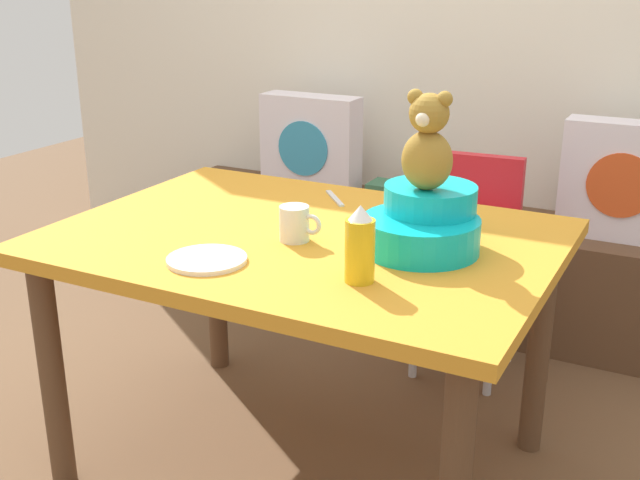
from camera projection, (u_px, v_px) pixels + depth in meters
The scene contains 13 objects.
ground_plane at pixel (305, 463), 2.40m from camera, with size 8.00×8.00×0.00m, color brown.
window_bench at pixel (443, 262), 3.36m from camera, with size 2.60×0.44×0.46m, color brown.
pillow_floral_left at pixel (311, 145), 3.46m from camera, with size 0.44×0.15×0.44m.
pillow_floral_right at pixel (623, 181), 2.90m from camera, with size 0.44×0.15×0.44m.
book_stack at pixel (393, 193), 3.37m from camera, with size 0.20×0.14×0.09m, color #356849.
dining_table at pixel (303, 266), 2.18m from camera, with size 1.35×0.98×0.74m.
highchair at pixel (470, 236), 2.79m from camera, with size 0.34×0.46×0.79m.
infant_seat_teal at pixel (424, 223), 2.01m from camera, with size 0.30×0.33×0.16m.
teddy_bear at pixel (428, 143), 1.94m from camera, with size 0.13×0.12×0.25m.
ketchup_bottle at pixel (360, 246), 1.80m from camera, with size 0.07×0.07×0.18m.
coffee_mug at pixel (295, 223), 2.08m from camera, with size 0.12×0.08×0.09m.
dinner_plate_near at pixel (207, 260), 1.94m from camera, with size 0.20×0.20×0.01m, color white.
table_fork at pixel (335, 198), 2.46m from camera, with size 0.02×0.17×0.01m, color silver.
Camera 1 is at (0.98, -1.78, 1.44)m, focal length 44.12 mm.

